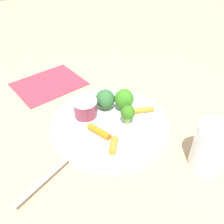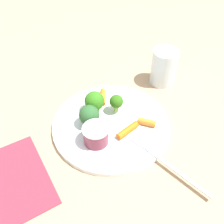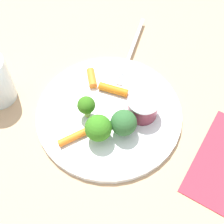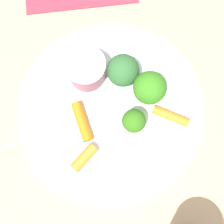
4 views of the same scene
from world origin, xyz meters
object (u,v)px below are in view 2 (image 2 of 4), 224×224
object	(u,v)px
sauce_cup	(96,135)
carrot_stick_1	(147,122)
drinking_glass	(164,67)
napkin	(8,183)
carrot_stick_0	(128,130)
broccoli_floret_0	(94,101)
carrot_stick_2	(103,97)
fork	(167,164)
broccoli_floret_1	(89,115)
plate	(111,125)
broccoli_floret_2	(116,102)

from	to	relation	value
sauce_cup	carrot_stick_1	bearing A→B (deg)	102.14
drinking_glass	napkin	distance (m)	0.47
napkin	carrot_stick_0	bearing A→B (deg)	105.82
broccoli_floret_0	carrot_stick_0	distance (m)	0.11
carrot_stick_2	carrot_stick_1	bearing A→B (deg)	38.79
fork	drinking_glass	distance (m)	0.28
carrot_stick_0	carrot_stick_2	distance (m)	0.13
broccoli_floret_1	carrot_stick_2	bearing A→B (deg)	151.55
plate	broccoli_floret_0	xyz separation A→B (m)	(-0.05, -0.03, 0.04)
drinking_glass	carrot_stick_2	bearing A→B (deg)	-72.87
plate	carrot_stick_2	size ratio (longest dim) A/B	5.13
broccoli_floret_0	napkin	distance (m)	0.25
sauce_cup	carrot_stick_2	xyz separation A→B (m)	(-0.13, 0.04, -0.01)
sauce_cup	fork	xyz separation A→B (m)	(0.09, 0.13, -0.02)
sauce_cup	napkin	bearing A→B (deg)	-71.42
carrot_stick_2	drinking_glass	distance (m)	0.18
broccoli_floret_0	fork	distance (m)	0.22
broccoli_floret_0	broccoli_floret_2	distance (m)	0.05
broccoli_floret_1	carrot_stick_1	xyz separation A→B (m)	(0.03, 0.13, -0.02)
broccoli_floret_0	broccoli_floret_2	xyz separation A→B (m)	(0.01, 0.05, -0.00)
carrot_stick_0	carrot_stick_1	distance (m)	0.05
sauce_cup	plate	bearing A→B (deg)	137.80
plate	drinking_glass	world-z (taller)	drinking_glass
broccoli_floret_0	carrot_stick_1	bearing A→B (deg)	58.79
carrot_stick_1	fork	bearing A→B (deg)	5.35
plate	sauce_cup	size ratio (longest dim) A/B	4.76
fork	carrot_stick_2	bearing A→B (deg)	-156.36
plate	carrot_stick_0	size ratio (longest dim) A/B	4.73
carrot_stick_1	napkin	distance (m)	0.32
plate	sauce_cup	distance (m)	0.07
broccoli_floret_1	carrot_stick_2	distance (m)	0.09
carrot_stick_0	napkin	xyz separation A→B (m)	(0.07, -0.26, -0.02)
fork	napkin	bearing A→B (deg)	-94.38
plate	carrot_stick_1	distance (m)	0.08
drinking_glass	plate	bearing A→B (deg)	-50.50
broccoli_floret_0	carrot_stick_1	world-z (taller)	broccoli_floret_0
broccoli_floret_2	carrot_stick_1	xyz separation A→B (m)	(0.06, 0.06, -0.02)
drinking_glass	broccoli_floret_2	bearing A→B (deg)	-55.31
broccoli_floret_2	carrot_stick_1	world-z (taller)	broccoli_floret_2
carrot_stick_1	carrot_stick_2	xyz separation A→B (m)	(-0.10, -0.08, -0.00)
plate	broccoli_floret_1	distance (m)	0.06
carrot_stick_0	carrot_stick_2	size ratio (longest dim) A/B	1.08
fork	napkin	xyz separation A→B (m)	(-0.02, -0.31, -0.01)
carrot_stick_2	napkin	size ratio (longest dim) A/B	0.29
drinking_glass	broccoli_floret_1	bearing A→B (deg)	-58.51
plate	drinking_glass	bearing A→B (deg)	129.50
plate	broccoli_floret_0	bearing A→B (deg)	-146.67
sauce_cup	broccoli_floret_1	world-z (taller)	broccoli_floret_1
broccoli_floret_2	fork	bearing A→B (deg)	22.84
broccoli_floret_0	carrot_stick_0	size ratio (longest dim) A/B	0.97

